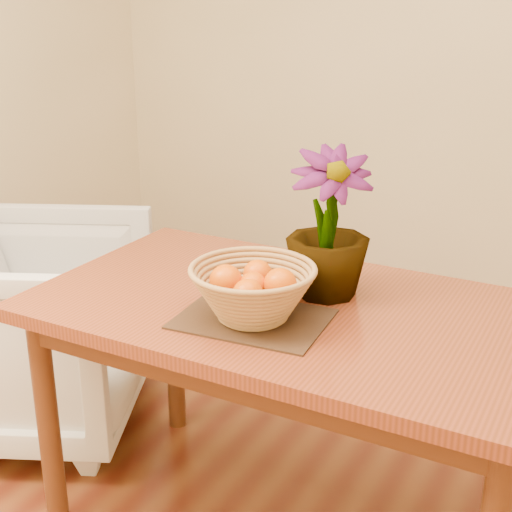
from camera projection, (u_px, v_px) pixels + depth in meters
The scene contains 7 objects.
wall_back at pixel (474, 39), 3.33m from camera, with size 4.00×0.02×2.70m, color #FFECC2.
table at pixel (291, 333), 1.95m from camera, with size 1.40×0.80×0.75m.
placemat at pixel (253, 319), 1.82m from camera, with size 0.37×0.28×0.01m, color #3C2715.
wicker_basket at pixel (253, 294), 1.80m from camera, with size 0.32×0.32×0.13m.
orange_pile at pixel (253, 283), 1.79m from camera, with size 0.22×0.21×0.08m.
potted_plant at pixel (328, 224), 1.91m from camera, with size 0.23×0.23×0.41m, color #144715.
armchair at pixel (25, 317), 2.61m from camera, with size 0.82×0.77×0.85m, color #8C7061.
Camera 1 is at (0.75, -1.30, 1.52)m, focal length 50.00 mm.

